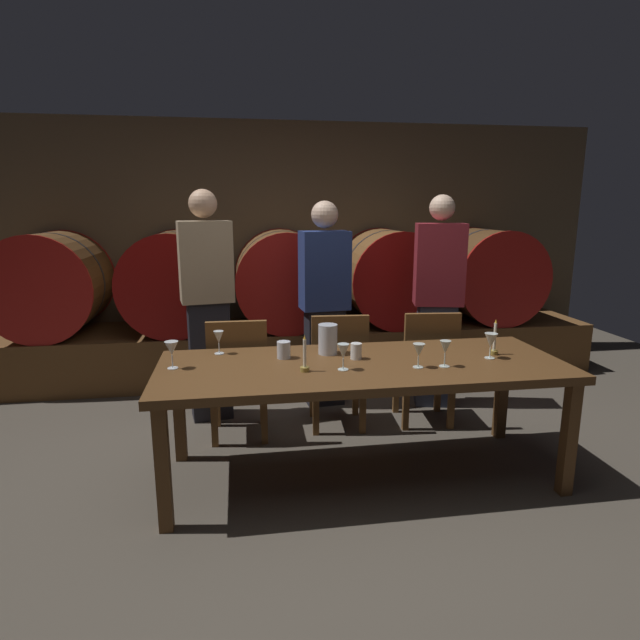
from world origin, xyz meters
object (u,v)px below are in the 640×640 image
at_px(pitcher, 328,339).
at_px(wine_glass_right, 445,348).
at_px(wine_barrel_center, 284,279).
at_px(wine_barrel_left, 175,282).
at_px(wine_glass_left, 219,338).
at_px(cup_right, 356,351).
at_px(wine_barrel_far_right, 486,275).
at_px(wine_glass_center_left, 343,352).
at_px(wine_glass_far_right, 491,341).
at_px(chair_right, 427,362).
at_px(chair_center, 338,365).
at_px(guest_right, 438,301).
at_px(candle_left, 305,361).
at_px(wine_barrel_right, 389,277).
at_px(chair_left, 238,373).
at_px(wine_glass_center_right, 419,351).
at_px(candle_right, 494,344).
at_px(guest_left, 208,305).
at_px(guest_center, 324,303).
at_px(cup_left, 284,350).
at_px(dining_table, 362,373).
at_px(wine_barrel_far_left, 51,284).
at_px(wine_glass_far_left, 172,349).

distance_m(pitcher, wine_glass_right, 0.72).
relative_size(wine_barrel_center, pitcher, 4.96).
relative_size(wine_barrel_left, wine_glass_left, 6.34).
bearing_deg(cup_right, wine_barrel_far_right, 47.91).
height_order(wine_glass_center_left, wine_glass_far_right, wine_glass_far_right).
bearing_deg(chair_right, wine_barrel_left, -30.68).
relative_size(chair_center, guest_right, 0.52).
relative_size(wine_barrel_center, candle_left, 4.42).
relative_size(wine_barrel_right, wine_glass_center_left, 6.14).
distance_m(chair_left, wine_glass_center_right, 1.32).
distance_m(chair_right, candle_right, 0.73).
distance_m(chair_center, cup_right, 0.68).
xyz_separation_m(chair_left, wine_glass_center_left, (0.59, -0.75, 0.34)).
relative_size(guest_right, cup_right, 17.67).
height_order(wine_barrel_far_right, chair_right, wine_barrel_far_right).
height_order(wine_barrel_far_right, candle_left, wine_barrel_far_right).
xyz_separation_m(wine_barrel_center, candle_left, (-0.09, -2.19, -0.16)).
bearing_deg(candle_left, wine_barrel_center, 87.77).
relative_size(guest_left, guest_center, 1.05).
bearing_deg(cup_left, wine_glass_left, 157.96).
distance_m(guest_center, candle_left, 1.38).
bearing_deg(wine_glass_center_right, dining_table, 154.47).
height_order(wine_glass_left, wine_glass_center_left, wine_glass_center_left).
bearing_deg(guest_center, wine_barrel_left, -39.62).
height_order(wine_glass_left, cup_right, wine_glass_left).
xyz_separation_m(guest_right, pitcher, (-1.04, -0.85, -0.06)).
relative_size(wine_barrel_right, wine_glass_center_right, 6.59).
bearing_deg(wine_glass_left, chair_center, 24.68).
xyz_separation_m(guest_center, wine_glass_center_right, (0.31, -1.37, -0.03)).
bearing_deg(wine_barrel_right, wine_glass_far_right, -89.65).
height_order(wine_barrel_far_right, candle_right, wine_barrel_far_right).
relative_size(wine_barrel_far_left, chair_left, 1.05).
bearing_deg(wine_barrel_far_left, wine_glass_right, -38.42).
distance_m(wine_glass_far_left, wine_glass_left, 0.36).
bearing_deg(wine_glass_center_left, wine_barrel_right, 67.54).
bearing_deg(wine_glass_left, candle_right, -9.40).
xyz_separation_m(chair_right, candle_right, (0.19, -0.64, 0.30)).
relative_size(chair_left, guest_right, 0.52).
bearing_deg(candle_left, guest_center, 76.01).
relative_size(wine_barrel_far_left, cup_right, 9.55).
bearing_deg(guest_right, wine_glass_far_right, 98.24).
height_order(wine_barrel_far_right, cup_right, wine_barrel_far_right).
distance_m(chair_left, wine_glass_center_left, 1.01).
xyz_separation_m(wine_glass_right, cup_left, (-0.89, 0.31, -0.06)).
bearing_deg(wine_glass_far_left, cup_left, 9.47).
bearing_deg(wine_glass_center_left, dining_table, 39.38).
bearing_deg(wine_glass_right, wine_glass_far_left, 172.35).
bearing_deg(chair_left, wine_barrel_right, -135.08).
height_order(wine_barrel_far_left, guest_center, guest_center).
bearing_deg(wine_barrel_far_left, dining_table, -41.39).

